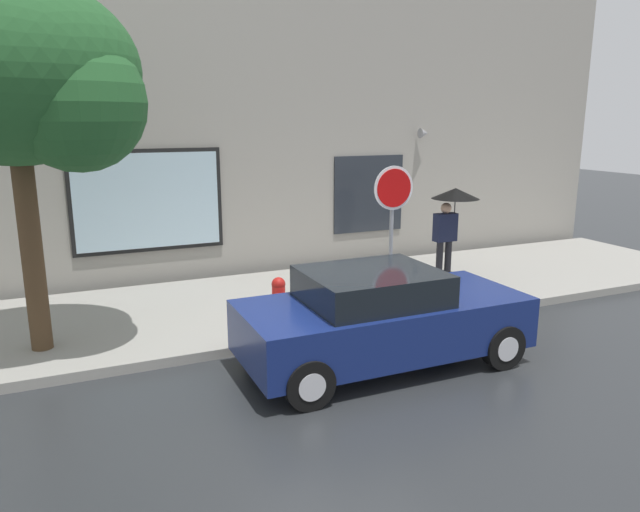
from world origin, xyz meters
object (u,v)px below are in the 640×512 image
street_tree (25,79)px  stop_sign (393,209)px  pedestrian_with_umbrella (452,207)px  fire_hydrant (279,300)px  parked_car (381,318)px

street_tree → stop_sign: bearing=-2.8°
pedestrian_with_umbrella → stop_sign: (-2.11, -1.17, 0.26)m
fire_hydrant → stop_sign: size_ratio=0.30×
parked_car → stop_sign: (1.25, 1.86, 1.22)m
parked_car → fire_hydrant: bearing=113.5°
parked_car → pedestrian_with_umbrella: size_ratio=2.13×
fire_hydrant → stop_sign: (2.09, -0.06, 1.40)m
fire_hydrant → street_tree: 4.86m
stop_sign → pedestrian_with_umbrella: bearing=29.0°
parked_car → street_tree: bearing=153.4°
pedestrian_with_umbrella → parked_car: bearing=-138.0°
pedestrian_with_umbrella → street_tree: bearing=-173.3°
street_tree → stop_sign: (5.53, -0.27, -2.03)m
pedestrian_with_umbrella → fire_hydrant: bearing=-165.3°
parked_car → street_tree: 5.78m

